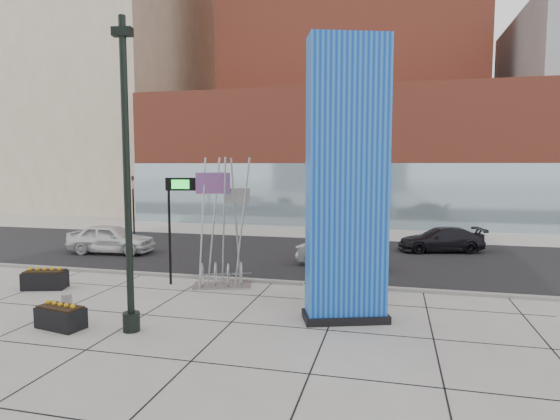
% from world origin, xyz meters
% --- Properties ---
extents(ground, '(160.00, 160.00, 0.00)m').
position_xyz_m(ground, '(0.00, 0.00, 0.00)').
color(ground, '#9E9991').
rests_on(ground, ground).
extents(street_asphalt, '(80.00, 12.00, 0.02)m').
position_xyz_m(street_asphalt, '(0.00, 10.00, 0.01)').
color(street_asphalt, black).
rests_on(street_asphalt, ground).
extents(curb_edge, '(80.00, 0.30, 0.12)m').
position_xyz_m(curb_edge, '(0.00, 4.00, 0.06)').
color(curb_edge, gray).
rests_on(curb_edge, ground).
extents(tower_podium, '(34.00, 10.00, 11.00)m').
position_xyz_m(tower_podium, '(1.00, 27.00, 5.50)').
color(tower_podium, brown).
rests_on(tower_podium, ground).
extents(tower_glass_front, '(34.00, 0.60, 5.00)m').
position_xyz_m(tower_glass_front, '(1.00, 22.20, 2.50)').
color(tower_glass_front, '#8CA5B2').
rests_on(tower_glass_front, ground).
extents(building_beige_left, '(18.00, 20.00, 34.00)m').
position_xyz_m(building_beige_left, '(-26.00, 34.00, 17.00)').
color(building_beige_left, gray).
rests_on(building_beige_left, ground).
extents(blue_pylon, '(2.86, 1.95, 8.73)m').
position_xyz_m(blue_pylon, '(4.41, 0.04, 4.22)').
color(blue_pylon, '#0C3CB9').
rests_on(blue_pylon, ground).
extents(lamp_post, '(0.60, 0.50, 9.00)m').
position_xyz_m(lamp_post, '(-1.60, -2.43, 3.69)').
color(lamp_post, black).
rests_on(lamp_post, ground).
extents(public_art_sculpture, '(2.52, 1.77, 5.20)m').
position_xyz_m(public_art_sculpture, '(-0.81, 3.00, 1.36)').
color(public_art_sculpture, '#AAACAF').
rests_on(public_art_sculpture, ground).
extents(concrete_bollard, '(0.34, 0.34, 0.67)m').
position_xyz_m(concrete_bollard, '(-4.54, -1.49, 0.33)').
color(concrete_bollard, gray).
rests_on(concrete_bollard, ground).
extents(overhead_street_sign, '(2.05, 0.55, 4.36)m').
position_xyz_m(overhead_street_sign, '(-2.26, 2.81, 3.75)').
color(overhead_street_sign, black).
rests_on(overhead_street_sign, ground).
extents(round_planter_east, '(1.11, 1.11, 2.78)m').
position_xyz_m(round_planter_east, '(4.60, 3.60, 1.31)').
color(round_planter_east, '#8DBEB9').
rests_on(round_planter_east, ground).
extents(round_planter_mid, '(0.92, 0.92, 2.31)m').
position_xyz_m(round_planter_mid, '(3.20, 1.80, 1.09)').
color(round_planter_mid, '#8DBEB9').
rests_on(round_planter_mid, ground).
extents(round_planter_west, '(1.07, 1.07, 2.68)m').
position_xyz_m(round_planter_west, '(3.80, 2.33, 1.27)').
color(round_planter_west, '#8DBEB9').
rests_on(round_planter_west, ground).
extents(box_planter_north, '(1.74, 1.20, 0.87)m').
position_xyz_m(box_planter_north, '(-7.50, 1.00, 0.40)').
color(box_planter_north, black).
rests_on(box_planter_north, ground).
extents(box_planter_south, '(1.57, 1.01, 0.80)m').
position_xyz_m(box_planter_south, '(-3.80, -2.70, 0.37)').
color(box_planter_south, black).
rests_on(box_planter_south, ground).
extents(car_white_west, '(4.85, 2.24, 1.61)m').
position_xyz_m(car_white_west, '(-9.30, 8.20, 0.80)').
color(car_white_west, white).
rests_on(car_white_west, ground).
extents(car_silver_mid, '(4.36, 2.34, 1.36)m').
position_xyz_m(car_silver_mid, '(3.45, 7.57, 0.68)').
color(car_silver_mid, '#9EA1A5').
rests_on(car_silver_mid, ground).
extents(car_dark_east, '(5.02, 3.01, 1.36)m').
position_xyz_m(car_dark_east, '(8.44, 13.01, 0.68)').
color(car_dark_east, black).
rests_on(car_dark_east, ground).
extents(traffic_signal, '(0.15, 0.18, 4.10)m').
position_xyz_m(traffic_signal, '(-12.00, 15.00, 2.30)').
color(traffic_signal, black).
rests_on(traffic_signal, ground).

